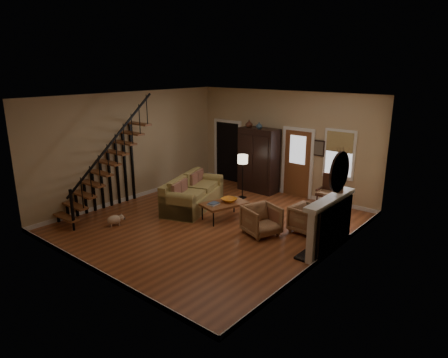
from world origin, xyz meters
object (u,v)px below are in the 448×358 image
Objects in this scene: armoire at (259,160)px; floor_lamp at (242,177)px; side_chair at (327,192)px; armchair_left at (262,220)px; coffee_table at (224,211)px; sofa at (193,193)px; armchair_right at (308,219)px.

armoire reaches higher than floor_lamp.
floor_lamp is at bearing -163.04° from side_chair.
side_chair reaches higher than armchair_left.
coffee_table is at bearing -67.89° from floor_lamp.
side_chair is at bearing 54.55° from coffee_table.
side_chair reaches higher than sofa.
sofa reaches higher than armchair_left.
armchair_right is at bearing -20.75° from floor_lamp.
armoire is at bearing 56.38° from armchair_left.
armchair_left is 0.58× the size of floor_lamp.
side_chair is at bearing 11.18° from armchair_left.
armoire is 2.61m from side_chair.
sofa is at bearing 102.90° from armchair_left.
floor_lamp reaches higher than side_chair.
armchair_right is at bearing -23.34° from armchair_left.
sofa is 1.94× the size of coffee_table.
armoire is 1.51× the size of floor_lamp.
floor_lamp is at bearing 66.93° from armchair_left.
armchair_right is 3.09m from floor_lamp.
coffee_table is 3.08m from side_chair.
coffee_table is 1.59× the size of armchair_right.
floor_lamp is 2.61m from side_chair.
coffee_table is 2.26m from armchair_right.
side_chair reaches higher than armchair_right.
armoire is 1.02m from floor_lamp.
sofa is at bearing 101.86° from armchair_right.
armchair_right is at bearing -34.92° from armoire.
floor_lamp is (-0.71, 1.74, 0.46)m from coffee_table.
armoire is 3.64m from armchair_right.
armchair_left reaches higher than coffee_table.
armoire is 0.89× the size of sofa.
armchair_left is at bearing -53.72° from armoire.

